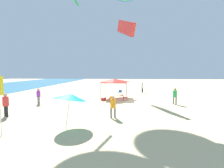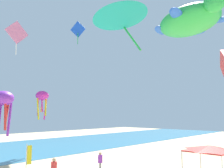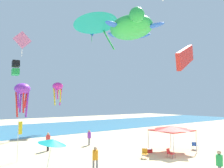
# 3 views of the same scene
# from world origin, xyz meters

# --- Properties ---
(ground) EXTENTS (120.00, 120.00, 0.10)m
(ground) POSITION_xyz_m (0.00, 0.00, -0.05)
(ground) COLOR #D6BC8C
(canopy_tent) EXTENTS (3.67, 3.46, 2.64)m
(canopy_tent) POSITION_xyz_m (2.36, 2.82, 2.38)
(canopy_tent) COLOR #B7B7BC
(canopy_tent) RESTS_ON ground
(beach_umbrella) EXTENTS (2.26, 2.23, 2.46)m
(beach_umbrella) POSITION_xyz_m (-9.50, 5.03, 2.00)
(beach_umbrella) COLOR silver
(beach_umbrella) RESTS_ON ground
(folding_chair_right_of_tent) EXTENTS (0.75, 0.68, 0.82)m
(folding_chair_right_of_tent) POSITION_xyz_m (5.31, 2.14, 0.47)
(folding_chair_right_of_tent) COLOR black
(folding_chair_right_of_tent) RESTS_ON ground
(folding_chair_near_cooler) EXTENTS (0.62, 0.70, 0.82)m
(folding_chair_near_cooler) POSITION_xyz_m (0.26, 1.45, 0.47)
(folding_chair_near_cooler) COLOR black
(folding_chair_near_cooler) RESTS_ON ground
(folding_chair_facing_ocean) EXTENTS (0.81, 0.80, 0.82)m
(folding_chair_facing_ocean) POSITION_xyz_m (-1.60, 2.81, 0.47)
(folding_chair_facing_ocean) COLOR black
(folding_chair_facing_ocean) RESTS_ON ground
(cooler_box) EXTENTS (0.73, 0.61, 0.40)m
(cooler_box) POSITION_xyz_m (0.31, 4.09, 0.20)
(cooler_box) COLOR red
(cooler_box) RESTS_ON ground
(banner_flag) EXTENTS (0.36, 0.06, 3.49)m
(banner_flag) POSITION_xyz_m (-11.11, 8.49, 2.10)
(banner_flag) COLOR silver
(banner_flag) RESTS_ON ground
(person_kite_handler) EXTENTS (0.42, 0.44, 1.75)m
(person_kite_handler) POSITION_xyz_m (-7.24, 2.40, 1.03)
(person_kite_handler) COLOR slate
(person_kite_handler) RESTS_ON ground
(person_watching_sky) EXTENTS (0.45, 0.45, 1.89)m
(person_watching_sky) POSITION_xyz_m (-7.47, 11.06, 1.11)
(person_watching_sky) COLOR black
(person_watching_sky) RESTS_ON ground
(person_near_umbrella) EXTENTS (0.44, 0.44, 1.84)m
(person_near_umbrella) POSITION_xyz_m (-1.61, -4.09, 1.08)
(person_near_umbrella) COLOR slate
(person_near_umbrella) RESTS_ON ground
(person_far_stroller) EXTENTS (0.42, 0.42, 1.76)m
(person_far_stroller) POSITION_xyz_m (-2.41, 11.12, 1.03)
(person_far_stroller) COLOR slate
(person_far_stroller) RESTS_ON ground
(person_beachcomber) EXTENTS (0.44, 0.41, 1.74)m
(person_beachcomber) POSITION_xyz_m (8.39, -1.70, 1.02)
(person_beachcomber) COLOR #33384C
(person_beachcomber) RESTS_ON ground
(kite_parafoil_red) EXTENTS (5.65, 2.50, 3.52)m
(kite_parafoil_red) POSITION_xyz_m (2.88, 1.35, 9.60)
(kite_parafoil_red) COLOR red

